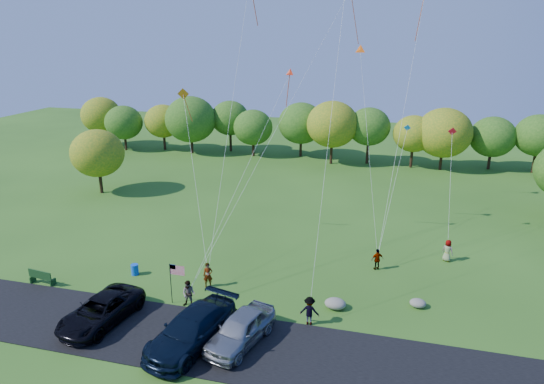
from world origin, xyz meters
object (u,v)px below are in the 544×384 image
at_px(minivan_dark, 101,311).
at_px(flyer_d, 377,259).
at_px(flyer_e, 448,251).
at_px(minivan_navy, 192,330).
at_px(flyer_a, 208,275).
at_px(flyer_c, 309,311).
at_px(park_bench, 41,277).
at_px(trash_barrel, 135,270).
at_px(flyer_b, 189,294).
at_px(minivan_silver, 241,329).

bearing_deg(minivan_dark, flyer_d, 43.95).
bearing_deg(flyer_e, minivan_navy, 77.48).
relative_size(minivan_navy, flyer_a, 3.68).
distance_m(minivan_dark, flyer_a, 7.31).
height_order(flyer_c, park_bench, flyer_c).
xyz_separation_m(minivan_navy, flyer_d, (9.47, 11.91, -0.19)).
bearing_deg(park_bench, trash_barrel, 34.93).
xyz_separation_m(minivan_dark, flyer_e, (20.69, 14.07, -0.01)).
height_order(flyer_e, trash_barrel, flyer_e).
distance_m(flyer_e, trash_barrel, 23.37).
height_order(flyer_d, trash_barrel, flyer_d).
bearing_deg(flyer_d, minivan_navy, 22.27).
relative_size(minivan_navy, flyer_c, 3.62).
bearing_deg(flyer_b, minivan_silver, -35.35).
bearing_deg(minivan_dark, flyer_e, 42.29).
distance_m(flyer_b, flyer_e, 19.73).
bearing_deg(flyer_d, flyer_e, 179.46).
distance_m(flyer_d, park_bench, 23.82).
relative_size(minivan_silver, trash_barrel, 6.55).
xyz_separation_m(flyer_b, flyer_d, (11.31, 8.20, -0.08)).
xyz_separation_m(minivan_navy, flyer_b, (-1.84, 3.71, -0.11)).
bearing_deg(minivan_silver, trash_barrel, 164.61).
relative_size(flyer_e, trash_barrel, 2.16).
distance_m(minivan_navy, park_bench, 13.41).
bearing_deg(park_bench, flyer_a, 20.06).
xyz_separation_m(minivan_silver, flyer_c, (3.35, 2.89, -0.05)).
relative_size(minivan_dark, minivan_navy, 0.88).
distance_m(flyer_b, trash_barrel, 6.28).
distance_m(flyer_a, flyer_e, 18.18).
bearing_deg(flyer_c, flyer_e, -129.61).
bearing_deg(trash_barrel, flyer_c, -12.39).
relative_size(flyer_a, park_bench, 0.90).
height_order(minivan_silver, park_bench, minivan_silver).
height_order(minivan_navy, flyer_c, minivan_navy).
relative_size(flyer_b, park_bench, 0.90).
height_order(flyer_a, trash_barrel, flyer_a).
bearing_deg(flyer_a, minivan_dark, -147.56).
relative_size(minivan_dark, trash_barrel, 7.27).
bearing_deg(flyer_d, flyer_b, 6.71).
distance_m(minivan_navy, flyer_c, 7.00).
xyz_separation_m(minivan_dark, flyer_c, (12.07, 3.09, 0.04)).
distance_m(minivan_dark, flyer_c, 12.46).
height_order(flyer_e, park_bench, flyer_e).
distance_m(minivan_navy, trash_barrel, 9.93).
xyz_separation_m(flyer_c, trash_barrel, (-13.31, 2.92, -0.50)).
xyz_separation_m(flyer_b, flyer_e, (16.40, 10.98, -0.04)).
xyz_separation_m(minivan_navy, flyer_e, (14.56, 14.69, -0.15)).
distance_m(flyer_d, trash_barrel, 17.65).
xyz_separation_m(flyer_c, park_bench, (-18.83, -0.01, -0.32)).
bearing_deg(flyer_b, flyer_a, 82.45).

